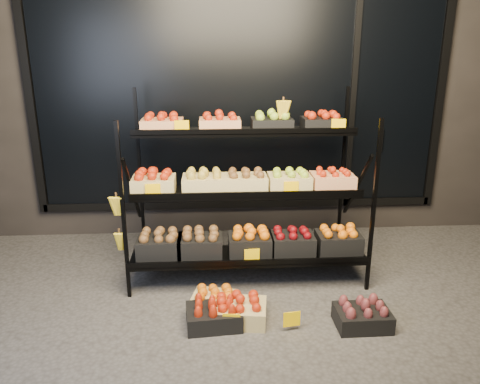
{
  "coord_description": "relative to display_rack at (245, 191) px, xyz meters",
  "views": [
    {
      "loc": [
        -0.3,
        -3.39,
        2.05
      ],
      "look_at": [
        -0.06,
        0.55,
        0.8
      ],
      "focal_mm": 35.0,
      "sensor_mm": 36.0,
      "label": 1
    }
  ],
  "objects": [
    {
      "name": "building",
      "position": [
        0.01,
        1.99,
        0.96
      ],
      "size": [
        6.0,
        2.08,
        3.5
      ],
      "color": "#2D2826",
      "rests_on": "ground"
    },
    {
      "name": "floor_crate_right",
      "position": [
        0.82,
        -0.97,
        -0.69
      ],
      "size": [
        0.41,
        0.3,
        0.2
      ],
      "rotation": [
        0.0,
        0.0,
        0.01
      ],
      "color": "black",
      "rests_on": "ground"
    },
    {
      "name": "display_rack",
      "position": [
        0.0,
        0.0,
        0.0
      ],
      "size": [
        2.18,
        1.02,
        1.68
      ],
      "color": "black",
      "rests_on": "ground"
    },
    {
      "name": "ground",
      "position": [
        0.01,
        -0.6,
        -0.79
      ],
      "size": [
        24.0,
        24.0,
        0.0
      ],
      "primitive_type": "plane",
      "color": "#514F4C",
      "rests_on": "ground"
    },
    {
      "name": "floor_crate_midleft",
      "position": [
        -0.3,
        -0.89,
        -0.69
      ],
      "size": [
        0.44,
        0.34,
        0.21
      ],
      "rotation": [
        0.0,
        0.0,
        0.09
      ],
      "color": "black",
      "rests_on": "ground"
    },
    {
      "name": "floor_crate_midright",
      "position": [
        -0.11,
        -0.84,
        -0.69
      ],
      "size": [
        0.46,
        0.36,
        0.21
      ],
      "rotation": [
        0.0,
        0.0,
        -0.14
      ],
      "color": "#D7C37C",
      "rests_on": "ground"
    },
    {
      "name": "tag_floor_b",
      "position": [
        0.28,
        -1.0,
        -0.73
      ],
      "size": [
        0.13,
        0.01,
        0.12
      ],
      "primitive_type": "cube",
      "color": "#FFC300",
      "rests_on": "ground"
    },
    {
      "name": "floor_crate_left",
      "position": [
        -0.29,
        -0.65,
        -0.7
      ],
      "size": [
        0.4,
        0.33,
        0.18
      ],
      "rotation": [
        0.0,
        0.0,
        -0.24
      ],
      "color": "#D7C37C",
      "rests_on": "ground"
    },
    {
      "name": "tag_floor_a",
      "position": [
        -0.17,
        -1.0,
        -0.73
      ],
      "size": [
        0.13,
        0.01,
        0.12
      ],
      "primitive_type": "cube",
      "color": "#FFC300",
      "rests_on": "ground"
    }
  ]
}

